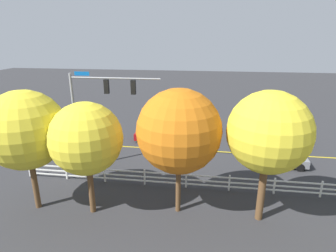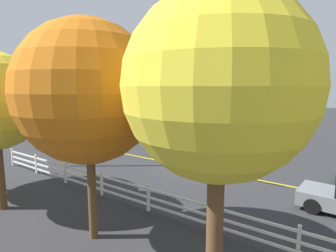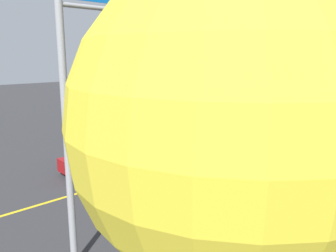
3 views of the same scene
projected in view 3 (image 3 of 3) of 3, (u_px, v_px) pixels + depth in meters
The scene contains 9 objects.
ground_plane at pixel (155, 170), 17.65m from camera, with size 120.00×120.00×0.00m, color #2D2D30.
lane_center_stripe at pixel (206, 155), 20.31m from camera, with size 28.00×0.16×0.01m, color gold.
signal_assembly at pixel (120, 78), 9.80m from camera, with size 6.62×0.38×7.52m.
car_0 at pixel (278, 138), 21.85m from camera, with size 4.27×2.07×1.42m.
car_1 at pixel (238, 127), 25.23m from camera, with size 4.12×2.24×1.30m.
car_2 at pixel (103, 158), 17.54m from camera, with size 4.28×1.88×1.35m.
white_rail_fence at pixel (304, 178), 14.85m from camera, with size 26.10×0.10×1.15m.
tree_1 at pixel (328, 117), 7.12m from camera, with size 4.01×4.01×6.62m.
tree_2 at pixel (229, 124), 4.72m from camera, with size 4.45×4.45×7.18m.
Camera 3 is at (10.92, 12.79, 5.88)m, focal length 36.30 mm.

